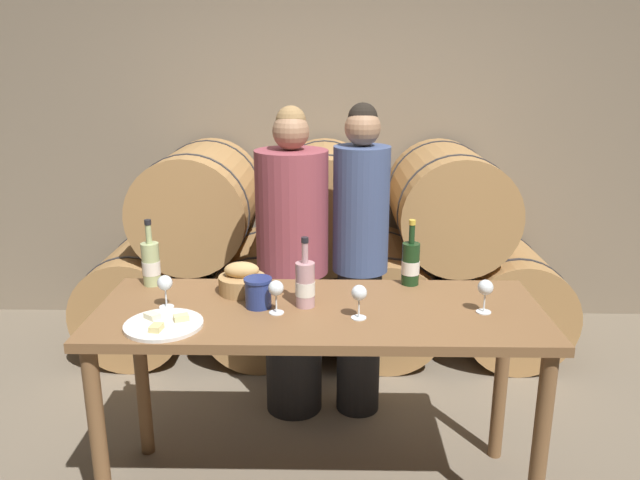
# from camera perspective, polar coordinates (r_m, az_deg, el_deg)

# --- Properties ---
(stone_wall_back) EXTENTS (10.00, 0.12, 3.20)m
(stone_wall_back) POSITION_cam_1_polar(r_m,az_deg,el_deg) (4.47, 0.45, 12.99)
(stone_wall_back) COLOR #7F705B
(stone_wall_back) RESTS_ON ground_plane
(barrel_stack) EXTENTS (3.08, 0.94, 1.34)m
(barrel_stack) POSITION_cam_1_polar(r_m,az_deg,el_deg) (4.07, 0.34, -1.47)
(barrel_stack) COLOR #A87A47
(barrel_stack) RESTS_ON ground_plane
(tasting_table) EXTENTS (1.82, 0.69, 0.88)m
(tasting_table) POSITION_cam_1_polar(r_m,az_deg,el_deg) (2.60, -0.05, -8.62)
(tasting_table) COLOR brown
(tasting_table) RESTS_ON ground_plane
(person_left) EXTENTS (0.37, 0.37, 1.64)m
(person_left) POSITION_cam_1_polar(r_m,az_deg,el_deg) (3.24, -2.52, -2.37)
(person_left) COLOR #232326
(person_left) RESTS_ON ground_plane
(person_right) EXTENTS (0.28, 0.28, 1.66)m
(person_right) POSITION_cam_1_polar(r_m,az_deg,el_deg) (3.23, 3.69, -1.86)
(person_right) COLOR #232326
(person_right) RESTS_ON ground_plane
(wine_bottle_red) EXTENTS (0.08, 0.08, 0.30)m
(wine_bottle_red) POSITION_cam_1_polar(r_m,az_deg,el_deg) (2.81, 8.29, -2.11)
(wine_bottle_red) COLOR #193819
(wine_bottle_red) RESTS_ON tasting_table
(wine_bottle_white) EXTENTS (0.08, 0.08, 0.30)m
(wine_bottle_white) POSITION_cam_1_polar(r_m,az_deg,el_deg) (2.88, -15.20, -2.08)
(wine_bottle_white) COLOR #ADBC7F
(wine_bottle_white) RESTS_ON tasting_table
(wine_bottle_rose) EXTENTS (0.08, 0.08, 0.29)m
(wine_bottle_rose) POSITION_cam_1_polar(r_m,az_deg,el_deg) (2.54, -1.37, -4.02)
(wine_bottle_rose) COLOR #BC8E93
(wine_bottle_rose) RESTS_ON tasting_table
(blue_crock) EXTENTS (0.12, 0.12, 0.12)m
(blue_crock) POSITION_cam_1_polar(r_m,az_deg,el_deg) (2.56, -5.68, -4.69)
(blue_crock) COLOR navy
(blue_crock) RESTS_ON tasting_table
(bread_basket) EXTENTS (0.20, 0.20, 0.14)m
(bread_basket) POSITION_cam_1_polar(r_m,az_deg,el_deg) (2.72, -7.14, -3.72)
(bread_basket) COLOR #A87F4C
(bread_basket) RESTS_ON tasting_table
(cheese_plate) EXTENTS (0.30, 0.30, 0.04)m
(cheese_plate) POSITION_cam_1_polar(r_m,az_deg,el_deg) (2.46, -14.11, -7.48)
(cheese_plate) COLOR white
(cheese_plate) RESTS_ON tasting_table
(wine_glass_far_left) EXTENTS (0.06, 0.06, 0.14)m
(wine_glass_far_left) POSITION_cam_1_polar(r_m,az_deg,el_deg) (2.61, -13.97, -3.92)
(wine_glass_far_left) COLOR white
(wine_glass_far_left) RESTS_ON tasting_table
(wine_glass_left) EXTENTS (0.06, 0.06, 0.14)m
(wine_glass_left) POSITION_cam_1_polar(r_m,az_deg,el_deg) (2.48, -4.05, -4.55)
(wine_glass_left) COLOR white
(wine_glass_left) RESTS_ON tasting_table
(wine_glass_center) EXTENTS (0.06, 0.06, 0.14)m
(wine_glass_center) POSITION_cam_1_polar(r_m,az_deg,el_deg) (2.43, 3.59, -4.98)
(wine_glass_center) COLOR white
(wine_glass_center) RESTS_ON tasting_table
(wine_glass_right) EXTENTS (0.06, 0.06, 0.14)m
(wine_glass_right) POSITION_cam_1_polar(r_m,az_deg,el_deg) (2.56, 14.88, -4.35)
(wine_glass_right) COLOR white
(wine_glass_right) RESTS_ON tasting_table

